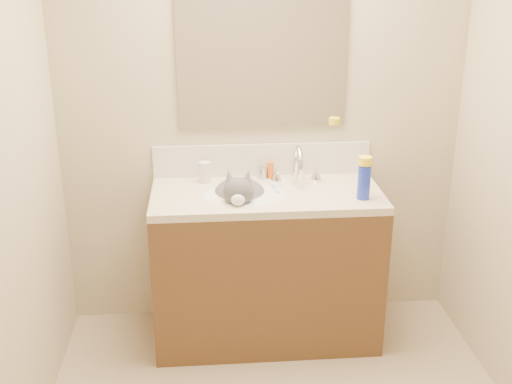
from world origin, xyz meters
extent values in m
cube|color=tan|center=(0.00, 1.25, 1.25)|extent=(2.20, 0.04, 2.50)
cube|color=#52361C|center=(0.00, 0.97, 0.41)|extent=(1.20, 0.55, 0.82)
cube|color=beige|center=(0.00, 0.97, 0.84)|extent=(1.20, 0.55, 0.04)
ellipsoid|color=white|center=(-0.12, 0.94, 0.79)|extent=(0.45, 0.36, 0.14)
cylinder|color=silver|center=(0.18, 1.16, 0.92)|extent=(0.04, 0.04, 0.11)
torus|color=silver|center=(0.18, 1.09, 0.97)|extent=(0.03, 0.20, 0.20)
cylinder|color=silver|center=(0.18, 1.01, 0.94)|extent=(0.03, 0.03, 0.06)
cone|color=silver|center=(0.07, 1.16, 0.89)|extent=(0.06, 0.06, 0.06)
cone|color=silver|center=(0.29, 1.16, 0.89)|extent=(0.06, 0.06, 0.06)
ellipsoid|color=#4A484A|center=(-0.14, 1.01, 0.81)|extent=(0.32, 0.36, 0.22)
ellipsoid|color=#4A484A|center=(-0.15, 0.86, 0.91)|extent=(0.17, 0.15, 0.15)
ellipsoid|color=#4A484A|center=(-0.15, 0.92, 0.87)|extent=(0.12, 0.12, 0.14)
cone|color=#4A484A|center=(-0.20, 0.88, 0.98)|extent=(0.08, 0.08, 0.09)
cone|color=#4A484A|center=(-0.11, 0.87, 0.98)|extent=(0.08, 0.08, 0.09)
ellipsoid|color=white|center=(-0.16, 0.79, 0.89)|extent=(0.07, 0.06, 0.06)
ellipsoid|color=white|center=(-0.15, 0.89, 0.82)|extent=(0.12, 0.08, 0.13)
sphere|color=#CE8587|center=(-0.16, 0.77, 0.89)|extent=(0.02, 0.02, 0.02)
cylinder|color=#4A484A|center=(-0.01, 0.98, 0.75)|extent=(0.08, 0.23, 0.04)
cube|color=silver|center=(0.00, 1.24, 0.95)|extent=(1.20, 0.02, 0.18)
cube|color=white|center=(0.00, 1.24, 1.54)|extent=(0.90, 0.02, 0.80)
cylinder|color=silver|center=(-0.32, 1.15, 0.92)|extent=(0.08, 0.08, 0.11)
cylinder|color=#CF5822|center=(-0.32, 1.15, 0.90)|extent=(0.07, 0.07, 0.04)
cylinder|color=#B7B7BC|center=(0.00, 1.18, 0.89)|extent=(0.05, 0.05, 0.06)
cylinder|color=#D15E18|center=(0.04, 1.19, 0.91)|extent=(0.05, 0.05, 0.09)
cube|color=silver|center=(0.04, 1.03, 0.87)|extent=(0.04, 0.16, 0.01)
cube|color=#6FA0ED|center=(0.04, 1.03, 0.87)|extent=(0.02, 0.03, 0.02)
cylinder|color=#1B32BF|center=(0.48, 0.84, 0.95)|extent=(0.09, 0.09, 0.18)
cylinder|color=yellow|center=(0.48, 0.84, 1.06)|extent=(0.09, 0.09, 0.04)
camera|label=1|loc=(-0.31, -2.12, 2.05)|focal=45.00mm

